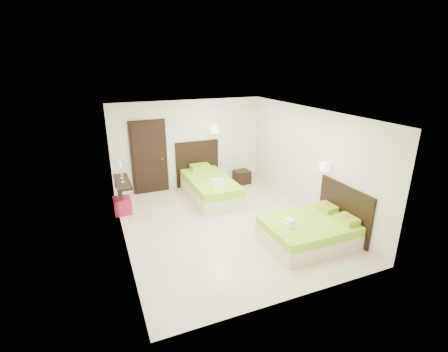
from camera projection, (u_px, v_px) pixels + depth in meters
name	position (u px, v px, depth m)	size (l,w,h in m)	color
floor	(225.00, 224.00, 7.62)	(5.50, 5.50, 0.00)	beige
bed_single	(209.00, 186.00, 9.09)	(1.34, 2.23, 1.84)	beige
bed_double	(312.00, 229.00, 6.84)	(1.83, 1.56, 1.51)	beige
nightstand	(242.00, 177.00, 10.15)	(0.47, 0.41, 0.41)	black
ottoman	(122.00, 206.00, 8.13)	(0.41, 0.41, 0.41)	#991441
door	(149.00, 158.00, 9.19)	(1.02, 0.15, 2.14)	black
console_shelf	(122.00, 182.00, 7.99)	(0.35, 1.20, 0.78)	black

